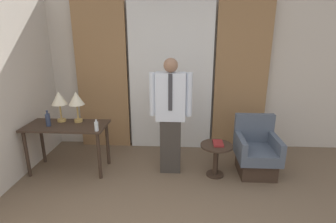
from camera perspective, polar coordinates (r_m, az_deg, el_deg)
name	(u,v)px	position (r m, az deg, el deg)	size (l,w,h in m)	color
wall_back	(171,73)	(4.71, 0.66, 8.30)	(10.00, 0.06, 2.70)	beige
curtain_sheer_center	(171,78)	(4.59, 0.59, 7.31)	(1.44, 0.06, 2.58)	white
curtain_drape_left	(102,77)	(4.80, -14.12, 7.23)	(0.90, 0.06, 2.58)	#997047
curtain_drape_right	(241,79)	(4.70, 15.62, 6.91)	(0.90, 0.06, 2.58)	#997047
desk	(67,132)	(4.20, -21.13, -4.15)	(1.19, 0.56, 0.74)	#38281E
table_lamp_left	(59,99)	(4.25, -22.62, 2.44)	(0.23, 0.23, 0.47)	tan
table_lamp_right	(76,100)	(4.14, -19.34, 2.44)	(0.23, 0.23, 0.47)	tan
bottle_near_edge	(48,120)	(4.18, -24.67, -1.60)	(0.07, 0.07, 0.24)	#2D3851
bottle_by_lamp	(96,126)	(3.75, -15.32, -3.11)	(0.06, 0.06, 0.17)	silver
person	(171,113)	(3.78, 0.57, -0.24)	(0.61, 0.21, 1.72)	#38332D
armchair	(256,153)	(4.19, 18.60, -8.57)	(0.59, 0.64, 0.86)	#38281E
side_table	(216,155)	(3.95, 10.40, -9.21)	(0.47, 0.47, 0.49)	#38281E
book	(218,143)	(3.90, 10.85, -6.80)	(0.14, 0.23, 0.03)	maroon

